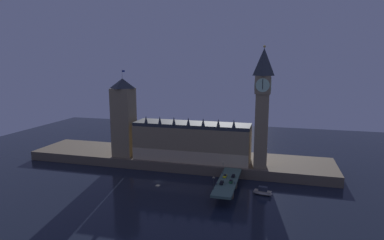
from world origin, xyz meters
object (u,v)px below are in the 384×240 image
(car_northbound_trail, at_px, (222,183))
(car_southbound_trail, at_px, (233,176))
(pedestrian_far_rail, at_px, (223,172))
(boat_downstream, at_px, (263,192))
(street_lamp_far, at_px, (223,165))
(clock_tower, at_px, (262,104))
(street_lamp_near, at_px, (214,181))
(victoria_tower, at_px, (124,117))
(car_southbound_lead, at_px, (231,181))
(pedestrian_mid_walk, at_px, (235,183))
(car_northbound_lead, at_px, (225,176))
(pedestrian_near_rail, at_px, (217,184))

(car_northbound_trail, bearing_deg, car_southbound_trail, 69.56)
(pedestrian_far_rail, height_order, boat_downstream, pedestrian_far_rail)
(street_lamp_far, bearing_deg, clock_tower, 36.28)
(boat_downstream, bearing_deg, street_lamp_far, 151.31)
(car_southbound_trail, bearing_deg, street_lamp_near, -109.20)
(victoria_tower, xyz_separation_m, car_southbound_trail, (83.30, -26.76, -26.92))
(clock_tower, bearing_deg, pedestrian_far_rail, -137.16)
(car_northbound_trail, bearing_deg, pedestrian_far_rail, 97.98)
(boat_downstream, bearing_deg, pedestrian_far_rail, 158.11)
(car_northbound_trail, height_order, car_southbound_lead, car_northbound_trail)
(car_northbound_trail, relative_size, pedestrian_mid_walk, 2.80)
(car_southbound_lead, distance_m, pedestrian_mid_walk, 2.92)
(victoria_tower, relative_size, car_northbound_lead, 12.93)
(car_northbound_lead, bearing_deg, victoria_tower, 160.31)
(pedestrian_near_rail, xyz_separation_m, street_lamp_near, (-0.40, -6.28, 3.49))
(car_southbound_lead, bearing_deg, car_northbound_trail, -146.94)
(car_southbound_lead, distance_m, street_lamp_near, 14.51)
(car_northbound_lead, xyz_separation_m, street_lamp_near, (-2.76, -20.12, 3.73))
(car_southbound_trail, height_order, boat_downstream, car_southbound_trail)
(clock_tower, xyz_separation_m, boat_downstream, (3.43, -29.44, -45.74))
(victoria_tower, height_order, street_lamp_near, victoria_tower)
(victoria_tower, distance_m, car_northbound_trail, 91.94)
(car_northbound_trail, relative_size, car_southbound_lead, 1.21)
(car_northbound_trail, xyz_separation_m, street_lamp_far, (-2.76, 20.62, 3.40))
(car_northbound_lead, relative_size, pedestrian_far_rail, 2.58)
(car_southbound_lead, bearing_deg, boat_downstream, 12.60)
(car_northbound_trail, relative_size, street_lamp_far, 0.72)
(boat_downstream, bearing_deg, street_lamp_near, -147.66)
(street_lamp_far, bearing_deg, boat_downstream, -28.69)
(pedestrian_mid_walk, bearing_deg, street_lamp_far, 117.07)
(car_southbound_trail, height_order, street_lamp_near, street_lamp_near)
(car_northbound_lead, bearing_deg, car_northbound_trail, -90.00)
(pedestrian_far_rail, bearing_deg, street_lamp_near, -90.89)
(pedestrian_near_rail, bearing_deg, car_northbound_lead, 80.32)
(victoria_tower, bearing_deg, car_southbound_lead, -23.57)
(car_northbound_trail, bearing_deg, pedestrian_mid_walk, 10.92)
(car_northbound_trail, distance_m, car_southbound_lead, 5.63)
(pedestrian_mid_walk, bearing_deg, car_southbound_trail, 101.80)
(car_northbound_lead, bearing_deg, boat_downstream, -11.05)
(victoria_tower, relative_size, pedestrian_far_rail, 33.41)
(pedestrian_mid_walk, distance_m, street_lamp_near, 14.57)
(car_southbound_trail, distance_m, boat_downstream, 19.29)
(victoria_tower, height_order, car_southbound_trail, victoria_tower)
(car_northbound_trail, distance_m, pedestrian_near_rail, 3.47)
(car_southbound_trail, relative_size, pedestrian_mid_walk, 2.38)
(car_southbound_lead, bearing_deg, clock_tower, 67.18)
(car_northbound_lead, xyz_separation_m, pedestrian_far_rail, (-2.36, 5.53, 0.36))
(car_northbound_trail, height_order, street_lamp_near, street_lamp_near)
(victoria_tower, height_order, boat_downstream, victoria_tower)
(clock_tower, relative_size, car_northbound_lead, 16.13)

